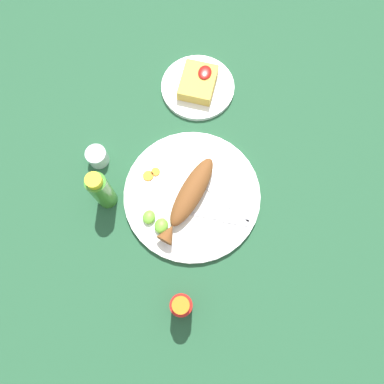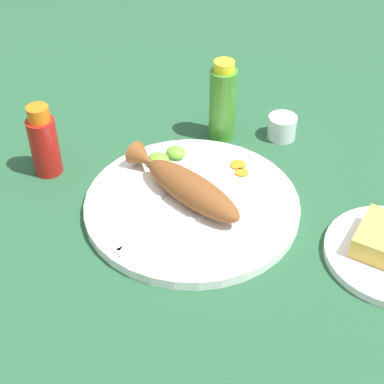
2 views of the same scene
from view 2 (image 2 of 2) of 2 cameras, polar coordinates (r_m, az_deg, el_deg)
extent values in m
plane|color=#235133|center=(1.01, 0.00, -1.66)|extent=(4.00, 4.00, 0.00)
cylinder|color=white|center=(1.00, 0.00, -1.27)|extent=(0.37, 0.37, 0.02)
ellipsoid|color=brown|center=(0.98, 0.00, 0.22)|extent=(0.22, 0.11, 0.05)
cone|color=brown|center=(1.05, -4.77, 3.32)|extent=(0.06, 0.05, 0.04)
cube|color=silver|center=(0.96, -0.57, -2.89)|extent=(0.06, 0.11, 0.00)
cube|color=silver|center=(0.92, -5.34, -5.11)|extent=(0.05, 0.07, 0.00)
cube|color=silver|center=(0.99, -3.52, -0.94)|extent=(0.02, 0.12, 0.00)
cube|color=silver|center=(0.94, -6.35, -4.23)|extent=(0.02, 0.07, 0.00)
cylinder|color=orange|center=(1.06, 4.85, 1.89)|extent=(0.02, 0.02, 0.00)
cylinder|color=orange|center=(1.08, 4.50, 2.63)|extent=(0.03, 0.03, 0.00)
ellipsoid|color=#6BB233|center=(1.09, -1.55, 3.87)|extent=(0.04, 0.03, 0.02)
ellipsoid|color=#6BB233|center=(1.07, -3.28, 3.14)|extent=(0.04, 0.03, 0.02)
cylinder|color=#B21914|center=(1.09, -14.10, 4.31)|extent=(0.05, 0.05, 0.11)
cylinder|color=orange|center=(1.05, -14.69, 7.34)|extent=(0.04, 0.04, 0.03)
cylinder|color=#3D8428|center=(1.14, 2.99, 8.44)|extent=(0.05, 0.05, 0.15)
cylinder|color=yellow|center=(1.10, 3.14, 12.08)|extent=(0.04, 0.04, 0.02)
cylinder|color=silver|center=(1.18, 8.72, 6.23)|extent=(0.06, 0.06, 0.05)
cylinder|color=white|center=(1.19, 8.66, 5.72)|extent=(0.05, 0.05, 0.02)
camera|label=1|loc=(0.93, -31.60, 55.74)|focal=35.00mm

